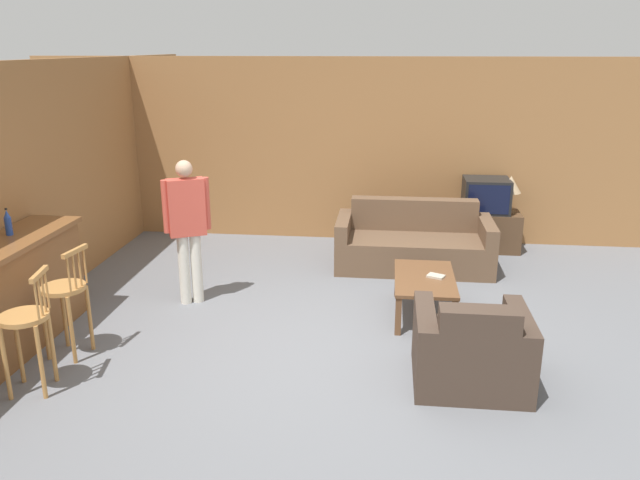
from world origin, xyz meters
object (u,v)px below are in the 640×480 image
Objects in this scene: coffee_table at (424,282)px; armchair_near at (471,351)px; tv_unit at (483,230)px; tv at (486,195)px; couch_far at (414,245)px; bottle at (8,223)px; bar_chair_near at (27,327)px; table_lamp at (511,185)px; person_by_window at (188,224)px; book_on_table at (436,276)px; bar_chair_mid at (66,297)px.

armchair_near is at bearing -76.74° from coffee_table.
tv is (0.00, -0.00, 0.50)m from tv_unit.
bottle reaches higher than couch_far.
bottle is (-0.66, 0.94, 0.58)m from bar_chair_near.
couch_far is 2.04× the size of tv_unit.
table_lamp is 4.44m from person_by_window.
coffee_table is at bearing -1.62° from person_by_window.
bottle is at bearing -166.70° from book_on_table.
armchair_near is 0.97× the size of tv_unit.
couch_far is 3.20× the size of tv.
book_on_table is at bearing 98.59° from armchair_near.
bar_chair_mid is at bearing -25.40° from bottle.
tv_unit is (4.20, 3.64, -0.30)m from bar_chair_mid.
person_by_window reaches higher than table_lamp.
person_by_window is (-2.87, 1.45, 0.61)m from armchair_near.
armchair_near is at bearing -103.83° from table_lamp.
armchair_near is 1.53× the size of tv.
coffee_table is 0.68× the size of person_by_window.
armchair_near is at bearing -26.77° from person_by_window.
bar_chair_mid is 0.93m from bottle.
bar_chair_mid is at bearing -139.06° from tv_unit.
armchair_near is (3.59, 0.51, -0.28)m from bar_chair_near.
table_lamp is (1.31, 0.84, 0.63)m from couch_far.
person_by_window is at bearing -148.64° from table_lamp.
book_on_table is at bearing -115.52° from table_lamp.
armchair_near is at bearing -81.41° from book_on_table.
bottle is at bearing 124.93° from bar_chair_near.
tv is (4.20, 3.64, 0.20)m from bar_chair_mid.
person_by_window is at bearing 61.46° from bar_chair_mid.
coffee_table is (0.06, -1.54, 0.08)m from couch_far.
person_by_window reaches higher than tv_unit.
bar_chair_near is at bearing -150.02° from coffee_table.
bar_chair_mid reaches higher than couch_far.
bar_chair_mid reaches higher than tv_unit.
bar_chair_near is 3.88m from book_on_table.
book_on_table is 2.67m from table_lamp.
coffee_table is 2.60m from person_by_window.
couch_far is 2.94m from armchair_near.
person_by_window is at bearing 69.72° from bar_chair_near.
table_lamp is (4.51, 3.64, 0.34)m from bar_chair_mid.
book_on_table is (-0.82, -2.37, 0.17)m from tv_unit.
armchair_near is 1.84× the size of table_lamp.
bar_chair_mid is 3.51m from coffee_table.
person_by_window is (-3.47, -2.31, 0.64)m from tv_unit.
tv_unit is at bearing 34.45° from bottle.
tv_unit is (0.99, 0.84, -0.02)m from couch_far.
table_lamp is (0.92, 3.76, 0.62)m from armchair_near.
bar_chair_mid is at bearing 89.99° from bar_chair_near.
coffee_table is at bearing 21.05° from bar_chair_mid.
table_lamp is at bearing 43.39° from bar_chair_near.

